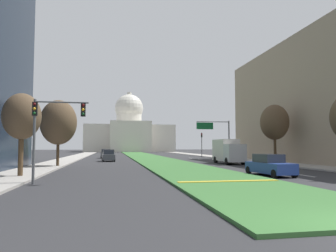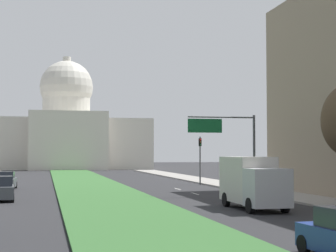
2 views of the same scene
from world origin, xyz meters
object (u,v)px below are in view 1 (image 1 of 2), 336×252
(overhead_guide_sign, at_px, (217,132))
(sedan_distant, at_px, (106,154))
(traffic_light_far_right, at_px, (202,141))
(street_tree_left_mid, at_px, (59,122))
(capitol_building, at_px, (129,133))
(street_tree_left_near, at_px, (22,117))
(sedan_lead_stopped, at_px, (269,165))
(street_tree_right_mid, at_px, (274,122))
(traffic_light_near_left, at_px, (49,122))
(sedan_midblock, at_px, (108,156))
(box_truck_delivery, at_px, (228,151))

(overhead_guide_sign, height_order, sedan_distant, overhead_guide_sign)
(traffic_light_far_right, xyz_separation_m, sedan_distant, (-19.92, -2.94, -2.52))
(overhead_guide_sign, relative_size, street_tree_left_mid, 0.88)
(capitol_building, bearing_deg, overhead_guide_sign, -83.13)
(street_tree_left_near, xyz_separation_m, sedan_lead_stopped, (18.80, -1.65, -3.67))
(street_tree_right_mid, bearing_deg, traffic_light_far_right, 93.71)
(traffic_light_near_left, xyz_separation_m, overhead_guide_sign, (20.81, 28.82, 0.86))
(traffic_light_far_right, xyz_separation_m, sedan_lead_stopped, (-6.66, -41.39, -2.52))
(capitol_building, relative_size, sedan_midblock, 8.23)
(traffic_light_near_left, relative_size, street_tree_right_mid, 0.68)
(sedan_midblock, xyz_separation_m, sedan_distant, (-0.55, 12.86, -0.03))
(street_tree_right_mid, distance_m, sedan_distant, 32.84)
(sedan_lead_stopped, height_order, sedan_midblock, sedan_midblock)
(capitol_building, bearing_deg, street_tree_left_mid, -97.77)
(overhead_guide_sign, relative_size, sedan_lead_stopped, 1.36)
(traffic_light_far_right, height_order, street_tree_left_near, street_tree_left_near)
(street_tree_right_mid, bearing_deg, sedan_distant, 131.83)
(street_tree_right_mid, bearing_deg, traffic_light_near_left, -145.40)
(traffic_light_far_right, relative_size, overhead_guide_sign, 0.80)
(overhead_guide_sign, height_order, street_tree_right_mid, street_tree_right_mid)
(street_tree_left_near, distance_m, box_truck_delivery, 26.24)
(sedan_midblock, bearing_deg, traffic_light_far_right, 39.21)
(overhead_guide_sign, xyz_separation_m, street_tree_left_mid, (-22.81, -12.91, 0.27))
(traffic_light_near_left, distance_m, street_tree_left_near, 5.16)
(street_tree_left_near, relative_size, sedan_midblock, 1.45)
(sedan_midblock, distance_m, sedan_distant, 12.87)
(capitol_building, distance_m, sedan_distant, 70.46)
(sedan_lead_stopped, bearing_deg, box_truck_delivery, 80.10)
(sedan_midblock, height_order, sedan_distant, sedan_midblock)
(street_tree_left_mid, height_order, sedan_distant, street_tree_left_mid)
(street_tree_left_near, distance_m, sedan_distant, 37.40)
(overhead_guide_sign, distance_m, street_tree_right_mid, 12.50)
(traffic_light_near_left, bearing_deg, street_tree_left_near, 122.26)
(traffic_light_far_right, distance_m, sedan_distant, 20.29)
(sedan_lead_stopped, distance_m, box_truck_delivery, 16.51)
(street_tree_left_mid, bearing_deg, street_tree_left_near, -93.63)
(street_tree_left_near, relative_size, sedan_lead_stopped, 1.30)
(sedan_midblock, bearing_deg, street_tree_left_mid, -113.45)
(traffic_light_near_left, xyz_separation_m, sedan_distant, (2.81, 41.13, -3.00))
(traffic_light_near_left, distance_m, overhead_guide_sign, 35.56)
(capitol_building, relative_size, street_tree_left_mid, 4.77)
(street_tree_left_near, relative_size, box_truck_delivery, 0.97)
(overhead_guide_sign, relative_size, street_tree_left_near, 1.04)
(overhead_guide_sign, bearing_deg, street_tree_left_mid, -150.50)
(traffic_light_far_right, bearing_deg, street_tree_right_mid, -86.29)
(sedan_lead_stopped, bearing_deg, traffic_light_far_right, 80.86)
(overhead_guide_sign, relative_size, sedan_midblock, 1.51)
(traffic_light_near_left, relative_size, sedan_distant, 1.22)
(sedan_midblock, bearing_deg, capitol_building, 84.75)
(capitol_building, xyz_separation_m, overhead_guide_sign, (9.87, -81.96, -2.96))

